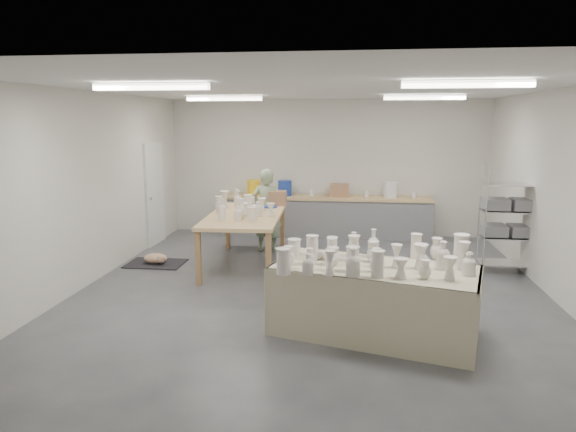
# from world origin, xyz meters

# --- Properties ---
(room) EXTENTS (8.00, 8.02, 3.00)m
(room) POSITION_xyz_m (-0.11, 0.08, 2.06)
(room) COLOR #424449
(room) RESTS_ON ground
(back_counter) EXTENTS (4.60, 0.60, 1.24)m
(back_counter) POSITION_xyz_m (-0.01, 3.68, 0.49)
(back_counter) COLOR tan
(back_counter) RESTS_ON ground
(wire_shelf) EXTENTS (0.88, 0.48, 1.80)m
(wire_shelf) POSITION_xyz_m (3.20, 1.40, 0.92)
(wire_shelf) COLOR silver
(wire_shelf) RESTS_ON ground
(drying_table) EXTENTS (2.60, 1.74, 1.21)m
(drying_table) POSITION_xyz_m (0.87, -1.51, 0.46)
(drying_table) COLOR olive
(drying_table) RESTS_ON ground
(work_table) EXTENTS (1.35, 2.53, 1.29)m
(work_table) POSITION_xyz_m (-1.26, 1.30, 0.93)
(work_table) COLOR tan
(work_table) RESTS_ON ground
(rug) EXTENTS (1.00, 0.70, 0.02)m
(rug) POSITION_xyz_m (-2.90, 1.07, 0.01)
(rug) COLOR black
(rug) RESTS_ON ground
(cat) EXTENTS (0.48, 0.38, 0.18)m
(cat) POSITION_xyz_m (-2.88, 1.06, 0.11)
(cat) COLOR white
(cat) RESTS_ON rug
(potter) EXTENTS (0.64, 0.46, 1.63)m
(potter) POSITION_xyz_m (-1.06, 2.25, 0.82)
(potter) COLOR gray
(potter) RESTS_ON ground
(red_stool) EXTENTS (0.40, 0.40, 0.31)m
(red_stool) POSITION_xyz_m (-1.06, 2.52, 0.27)
(red_stool) COLOR #AB1828
(red_stool) RESTS_ON ground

